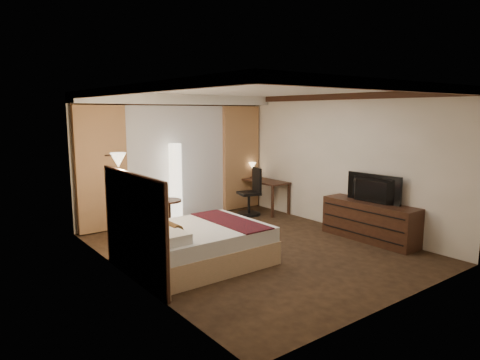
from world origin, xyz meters
TOP-DOWN VIEW (x-y plane):
  - floor at (0.00, 0.00)m, footprint 4.50×5.50m
  - ceiling at (0.00, 0.00)m, footprint 4.50×5.50m
  - back_wall at (0.00, 2.75)m, footprint 4.50×0.02m
  - left_wall at (-2.25, 0.00)m, footprint 0.02×5.50m
  - right_wall at (2.25, 0.00)m, footprint 0.02×5.50m
  - crown_molding at (0.00, 0.00)m, footprint 4.50×5.50m
  - soffit at (0.00, 2.50)m, footprint 4.50×0.50m
  - curtain_sheer at (0.00, 2.67)m, footprint 2.48×0.04m
  - curtain_left_drape at (-1.70, 2.61)m, footprint 1.00×0.14m
  - curtain_right_drape at (1.70, 2.61)m, footprint 1.00×0.14m
  - wall_sconce at (-2.09, 0.72)m, footprint 0.24×0.24m
  - bed at (-1.17, -0.07)m, footprint 2.03×1.59m
  - headboard at (-2.20, -0.07)m, footprint 0.12×1.89m
  - armchair at (-1.34, 1.66)m, footprint 0.88×0.86m
  - side_table at (-0.56, 2.07)m, footprint 0.53×0.53m
  - floor_lamp at (-0.19, 2.41)m, footprint 0.36×0.36m
  - desk at (1.95, 2.00)m, footprint 0.55×1.23m
  - desk_lamp at (1.95, 2.47)m, footprint 0.18×0.18m
  - office_chair at (1.43, 1.95)m, footprint 0.64×0.64m
  - dresser at (2.00, -0.92)m, footprint 0.50×1.83m
  - television at (1.97, -0.92)m, footprint 0.68×1.12m

SIDE VIEW (x-z plane):
  - floor at x=0.00m, z-range -0.01..0.01m
  - side_table at x=-0.56m, z-range 0.00..0.59m
  - bed at x=-1.17m, z-range 0.00..0.59m
  - armchair at x=-1.34m, z-range 0.00..0.69m
  - dresser at x=2.00m, z-range 0.00..0.71m
  - desk at x=1.95m, z-range 0.00..0.75m
  - office_chair at x=1.43m, z-range 0.00..1.09m
  - headboard at x=-2.20m, z-range 0.00..1.50m
  - floor_lamp at x=-0.19m, z-range 0.00..1.70m
  - desk_lamp at x=1.95m, z-range 0.75..1.09m
  - television at x=1.97m, z-range 0.95..1.10m
  - curtain_sheer at x=0.00m, z-range 0.02..2.48m
  - curtain_left_drape at x=-1.70m, z-range 0.02..2.48m
  - curtain_right_drape at x=1.70m, z-range 0.02..2.48m
  - back_wall at x=0.00m, z-range 0.00..2.70m
  - left_wall at x=-2.25m, z-range 0.00..2.70m
  - right_wall at x=2.25m, z-range 0.00..2.70m
  - wall_sconce at x=-2.09m, z-range 1.50..1.74m
  - soffit at x=0.00m, z-range 2.50..2.70m
  - crown_molding at x=0.00m, z-range 2.58..2.70m
  - ceiling at x=0.00m, z-range 2.70..2.71m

